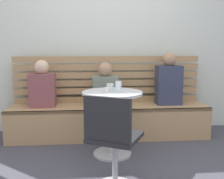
{
  "coord_description": "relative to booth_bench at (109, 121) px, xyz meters",
  "views": [
    {
      "loc": [
        -0.28,
        -2.41,
        1.24
      ],
      "look_at": [
        -0.01,
        0.66,
        0.75
      ],
      "focal_mm": 43.38,
      "sensor_mm": 36.0,
      "label": 1
    }
  ],
  "objects": [
    {
      "name": "back_wall",
      "position": [
        0.0,
        0.44,
        1.23
      ],
      "size": [
        5.2,
        0.1,
        2.9
      ],
      "primitive_type": "cube",
      "color": "silver",
      "rests_on": "ground"
    },
    {
      "name": "booth_bench",
      "position": [
        0.0,
        0.0,
        0.0
      ],
      "size": [
        2.7,
        0.52,
        0.44
      ],
      "color": "tan",
      "rests_on": "ground"
    },
    {
      "name": "white_chair",
      "position": [
        -0.08,
        -1.44,
        0.24
      ],
      "size": [
        0.54,
        0.54,
        0.85
      ],
      "color": "#ADADB2",
      "rests_on": "ground"
    },
    {
      "name": "cafe_table",
      "position": [
        -0.01,
        -0.63,
        0.3
      ],
      "size": [
        0.68,
        0.68,
        0.74
      ],
      "color": "#ADADB2",
      "rests_on": "ground"
    },
    {
      "name": "cup_espresso_small",
      "position": [
        -0.08,
        -0.67,
        0.55
      ],
      "size": [
        0.06,
        0.06,
        0.05
      ],
      "primitive_type": "cylinder",
      "color": "silver",
      "rests_on": "cafe_table"
    },
    {
      "name": "person_adult",
      "position": [
        0.84,
        0.03,
        0.54
      ],
      "size": [
        0.34,
        0.22,
        0.72
      ],
      "color": "#333851",
      "rests_on": "booth_bench"
    },
    {
      "name": "cup_glass_tall",
      "position": [
        0.05,
        -0.66,
        0.58
      ],
      "size": [
        0.07,
        0.07,
        0.12
      ],
      "primitive_type": "cylinder",
      "color": "silver",
      "rests_on": "cafe_table"
    },
    {
      "name": "person_child_middle",
      "position": [
        -0.05,
        -0.03,
        0.48
      ],
      "size": [
        0.34,
        0.22,
        0.59
      ],
      "color": "slate",
      "rests_on": "booth_bench"
    },
    {
      "name": "cup_glass_short",
      "position": [
        -0.03,
        -0.54,
        0.56
      ],
      "size": [
        0.08,
        0.08,
        0.08
      ],
      "primitive_type": "cylinder",
      "color": "silver",
      "rests_on": "cafe_table"
    },
    {
      "name": "person_child_left",
      "position": [
        -0.89,
        0.03,
        0.49
      ],
      "size": [
        0.34,
        0.22,
        0.63
      ],
      "color": "brown",
      "rests_on": "booth_bench"
    },
    {
      "name": "ground",
      "position": [
        0.0,
        -1.2,
        -0.22
      ],
      "size": [
        8.0,
        8.0,
        0.0
      ],
      "primitive_type": "plane",
      "color": "#42424C"
    },
    {
      "name": "booth_backrest",
      "position": [
        0.0,
        0.24,
        0.56
      ],
      "size": [
        2.65,
        0.04,
        0.67
      ],
      "color": "#A68157",
      "rests_on": "booth_bench"
    }
  ]
}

